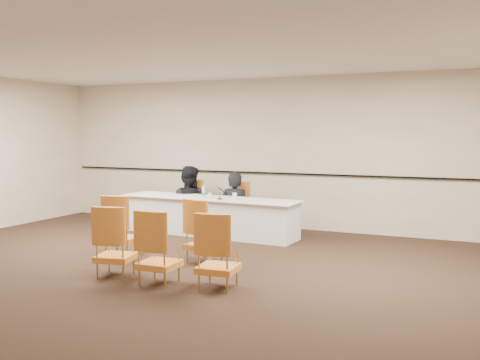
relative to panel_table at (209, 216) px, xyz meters
name	(u,v)px	position (x,y,z in m)	size (l,w,h in m)	color
floor	(173,274)	(0.87, -2.73, -0.35)	(10.00, 10.00, 0.00)	black
ceiling	(170,48)	(0.87, -2.73, 2.65)	(10.00, 10.00, 0.00)	silver
wall_back	(277,153)	(0.87, 1.27, 1.15)	(10.00, 0.04, 3.00)	beige
wall_rail	(276,173)	(0.87, 1.23, 0.75)	(9.80, 0.04, 0.03)	black
panel_table	(209,216)	(0.00, 0.00, 0.00)	(3.51, 0.82, 0.70)	silver
panelist_main	(235,214)	(0.29, 0.52, -0.02)	(0.61, 0.40, 1.66)	black
panelist_main_chair	(235,207)	(0.29, 0.52, 0.12)	(0.50, 0.50, 0.95)	#B0521F
panelist_second	(188,208)	(-0.78, 0.57, 0.03)	(0.84, 0.65, 1.72)	black
panelist_second_chair	(188,204)	(-0.78, 0.57, 0.12)	(0.50, 0.50, 0.95)	#B0521F
papers	(233,200)	(0.55, -0.13, 0.35)	(0.30, 0.22, 0.00)	white
microphone	(220,193)	(0.31, -0.18, 0.48)	(0.09, 0.18, 0.25)	black
water_bottle	(204,191)	(-0.09, -0.04, 0.47)	(0.07, 0.07, 0.23)	teal
drinking_glass	(210,195)	(0.06, -0.07, 0.40)	(0.06, 0.06, 0.10)	white
coffee_cup	(235,196)	(0.59, -0.14, 0.41)	(0.08, 0.08, 0.13)	white
aud_chair_front_left	(121,225)	(-0.47, -2.05, 0.12)	(0.50, 0.50, 0.95)	#B0521F
aud_chair_front_mid	(204,231)	(0.95, -1.97, 0.12)	(0.50, 0.50, 0.95)	#B0521F
aud_chair_back_left	(115,240)	(0.20, -3.09, 0.12)	(0.50, 0.50, 0.95)	#B0521F
aud_chair_back_mid	(159,247)	(0.95, -3.18, 0.12)	(0.50, 0.50, 0.95)	#B0521F
aud_chair_back_right	(218,250)	(1.71, -3.05, 0.12)	(0.50, 0.50, 0.95)	#B0521F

